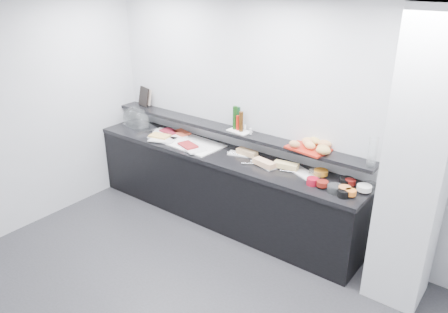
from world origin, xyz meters
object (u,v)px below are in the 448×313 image
Objects in this scene: framed_print at (144,97)px; carafe at (372,152)px; cloche_base at (140,127)px; sandwich_plate_mid at (264,164)px; condiment_tray at (239,131)px; bread_tray at (308,149)px.

framed_print is 3.28m from carafe.
cloche_base is 1.41× the size of sandwich_plate_mid.
condiment_tray reaches higher than cloche_base.
framed_print is at bearing -175.84° from condiment_tray.
carafe is at bearing 19.00° from cloche_base.
sandwich_plate_mid is 1.27× the size of framed_print.
bread_tray is at bearing 37.22° from sandwich_plate_mid.
sandwich_plate_mid is 1.20m from carafe.
framed_print reaches higher than bread_tray.
condiment_tray is (-0.46, 0.16, 0.25)m from sandwich_plate_mid.
sandwich_plate_mid is at bearing 9.83° from framed_print.
sandwich_plate_mid is 0.55m from condiment_tray.
bread_tray is 1.43× the size of carafe.
condiment_tray is at bearing 22.76° from cloche_base.
framed_print is at bearing 137.31° from cloche_base.
cloche_base reaches higher than sandwich_plate_mid.
sandwich_plate_mid is at bearing -173.91° from carafe.
cloche_base is at bearing -43.64° from framed_print.
carafe reaches higher than bread_tray.
cloche_base is 1.08× the size of bread_tray.
carafe is (1.13, 0.12, 0.39)m from sandwich_plate_mid.
cloche_base is at bearing -161.01° from sandwich_plate_mid.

